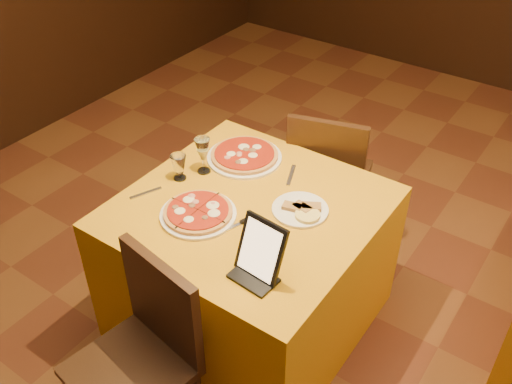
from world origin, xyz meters
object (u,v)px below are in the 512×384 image
Objects in this scene: chair_main_near at (130,370)px; pizza_near at (198,213)px; main_table at (250,265)px; chair_main_far at (330,175)px; water_glass at (179,167)px; tablet at (261,249)px; pizza_far at (244,156)px; wine_glass at (203,155)px.

pizza_near is (-0.14, 0.62, 0.31)m from chair_main_near.
chair_main_far is (0.00, 0.79, 0.08)m from main_table.
water_glass is 0.53× the size of tablet.
pizza_near is at bearing -126.92° from main_table.
tablet reaches higher than pizza_near.
pizza_far is (-0.24, 0.29, 0.39)m from main_table.
pizza_far is at bearing 101.51° from pizza_near.
wine_glass reaches higher than chair_main_far.
wine_glass is (-0.19, 0.28, 0.08)m from pizza_near.
chair_main_near is at bearing -63.35° from water_glass.
main_table is at bearing -14.81° from wine_glass.
chair_main_far is at bearing 90.00° from main_table.
pizza_near is (-0.14, -0.19, 0.39)m from main_table.
tablet is at bearing -49.48° from pizza_far.
chair_main_near is at bearing -77.04° from pizza_near.
pizza_near is 0.45m from tablet.
pizza_near reaches higher than main_table.
chair_main_far is 4.79× the size of wine_glass.
tablet is at bearing -48.42° from main_table.
water_glass is at bearing -115.91° from pizza_far.
chair_main_near is 2.41× the size of pizza_far.
chair_main_near is at bearing 73.98° from chair_main_far.
chair_main_far is 7.00× the size of water_glass.
main_table is at bearing 73.98° from chair_main_far.
tablet reaches higher than chair_main_far.
water_glass is (-0.25, 0.17, 0.05)m from pizza_near.
water_glass is 0.74m from tablet.
chair_main_far is 0.97m from water_glass.
pizza_near is 0.35m from wine_glass.
chair_main_far is 3.73× the size of tablet.
main_table is 0.54m from pizza_far.
pizza_far is (-0.24, 1.10, 0.31)m from chair_main_near.
chair_main_far is (0.00, 1.60, 0.00)m from chair_main_near.
chair_main_near is 1.17m from pizza_far.
water_glass reaches higher than pizza_near.
wine_glass is (-0.34, 0.90, 0.39)m from chair_main_near.
main_table is 0.65m from tablet.
chair_main_far is 0.64m from pizza_far.
chair_main_near reaches higher than pizza_far.
pizza_near is (-0.14, -0.98, 0.31)m from chair_main_far.
chair_main_near is 1.03m from wine_glass.
main_table is at bearing 99.34° from chair_main_near.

